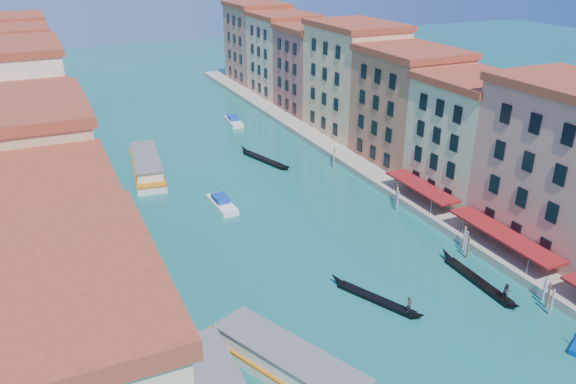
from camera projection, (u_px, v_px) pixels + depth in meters
name	position (u px, v px, depth m)	size (l,w,h in m)	color
left_bank_palazzos	(26.00, 132.00, 77.48)	(12.80, 128.40, 21.00)	beige
right_bank_palazzos	(371.00, 92.00, 99.04)	(12.80, 128.40, 21.00)	#B05839
quay	(329.00, 147.00, 99.71)	(4.00, 140.00, 1.00)	gray
restaurant_awnings	(507.00, 237.00, 63.80)	(3.20, 44.55, 3.12)	maroon
mooring_poles_right	(450.00, 233.00, 68.13)	(1.44, 54.24, 3.20)	#512C1B
vaporetto_near	(289.00, 365.00, 46.88)	(10.94, 17.98, 2.66)	silver
vaporetto_far	(146.00, 165.00, 89.71)	(6.51, 19.39, 2.83)	silver
gondola_fore	(376.00, 298.00, 57.24)	(5.76, 10.84, 2.31)	black
gondola_right	(480.00, 280.00, 60.02)	(1.41, 12.74, 2.54)	black
gondola_far	(264.00, 159.00, 94.66)	(4.96, 13.22, 1.92)	black
motorboat_mid	(222.00, 203.00, 77.93)	(2.50, 7.15, 1.46)	white
motorboat_far	(234.00, 121.00, 114.60)	(3.03, 7.52, 1.52)	silver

